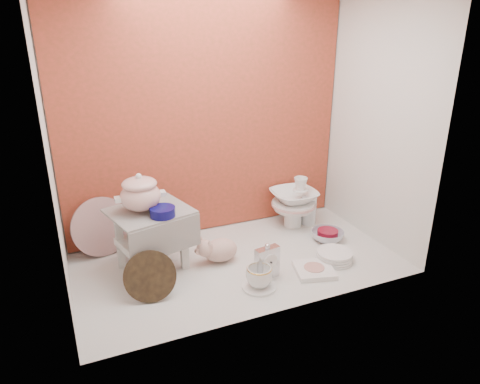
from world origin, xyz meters
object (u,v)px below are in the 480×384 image
object	(u,v)px
blue_white_vase	(150,230)
porcelain_tower	(294,202)
step_stool	(152,239)
dinner_plate_stack	(335,256)
mantel_clock	(267,261)
gold_rim_teacup	(259,277)
floral_platter	(101,227)
soup_tureen	(140,192)
crystal_bowl	(327,236)
plush_pig	(220,250)

from	to	relation	value
blue_white_vase	porcelain_tower	distance (m)	0.95
step_stool	dinner_plate_stack	distance (m)	1.04
mantel_clock	gold_rim_teacup	bearing A→B (deg)	-147.15
floral_platter	gold_rim_teacup	world-z (taller)	floral_platter
soup_tureen	porcelain_tower	distance (m)	1.07
blue_white_vase	soup_tureen	bearing A→B (deg)	-109.05
gold_rim_teacup	crystal_bowl	size ratio (longest dim) A/B	0.68
soup_tureen	blue_white_vase	distance (m)	0.42
floral_platter	plush_pig	size ratio (longest dim) A/B	1.39
step_stool	blue_white_vase	world-z (taller)	step_stool
plush_pig	crystal_bowl	size ratio (longest dim) A/B	1.24
plush_pig	floral_platter	bearing A→B (deg)	168.57
step_stool	crystal_bowl	xyz separation A→B (m)	(1.08, -0.11, -0.14)
soup_tureen	mantel_clock	size ratio (longest dim) A/B	1.28
dinner_plate_stack	step_stool	bearing A→B (deg)	160.69
floral_platter	blue_white_vase	distance (m)	0.28
floral_platter	dinner_plate_stack	world-z (taller)	floral_platter
plush_pig	soup_tureen	bearing A→B (deg)	-172.99
soup_tureen	blue_white_vase	bearing A→B (deg)	70.95
mantel_clock	dinner_plate_stack	distance (m)	0.44
floral_platter	crystal_bowl	bearing A→B (deg)	-16.34
step_stool	porcelain_tower	size ratio (longest dim) A/B	1.19
floral_platter	mantel_clock	world-z (taller)	floral_platter
mantel_clock	porcelain_tower	bearing A→B (deg)	39.56
mantel_clock	crystal_bowl	size ratio (longest dim) A/B	0.98
floral_platter	blue_white_vase	size ratio (longest dim) A/B	1.51
crystal_bowl	blue_white_vase	bearing A→B (deg)	161.69
dinner_plate_stack	porcelain_tower	size ratio (longest dim) A/B	0.63
step_stool	gold_rim_teacup	world-z (taller)	step_stool
gold_rim_teacup	porcelain_tower	world-z (taller)	porcelain_tower
dinner_plate_stack	crystal_bowl	bearing A→B (deg)	65.49
step_stool	mantel_clock	xyz separation A→B (m)	(0.54, -0.35, -0.07)
floral_platter	porcelain_tower	size ratio (longest dim) A/B	1.03
floral_platter	blue_white_vase	world-z (taller)	floral_platter
soup_tureen	porcelain_tower	size ratio (longest dim) A/B	0.74
blue_white_vase	plush_pig	xyz separation A→B (m)	(0.33, -0.32, -0.04)
crystal_bowl	plush_pig	bearing A→B (deg)	178.35
blue_white_vase	plush_pig	world-z (taller)	blue_white_vase
mantel_clock	dinner_plate_stack	world-z (taller)	mantel_clock
soup_tureen	floral_platter	size ratio (longest dim) A/B	0.72
soup_tureen	crystal_bowl	distance (m)	1.20
mantel_clock	gold_rim_teacup	distance (m)	0.11
plush_pig	gold_rim_teacup	size ratio (longest dim) A/B	1.83
floral_platter	blue_white_vase	bearing A→B (deg)	-8.53
mantel_clock	floral_platter	bearing A→B (deg)	131.85
mantel_clock	dinner_plate_stack	bearing A→B (deg)	-8.44
crystal_bowl	dinner_plate_stack	bearing A→B (deg)	-114.51
plush_pig	step_stool	bearing A→B (deg)	-173.80
mantel_clock	porcelain_tower	xyz separation A→B (m)	(0.45, 0.51, 0.07)
step_stool	gold_rim_teacup	size ratio (longest dim) A/B	2.96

